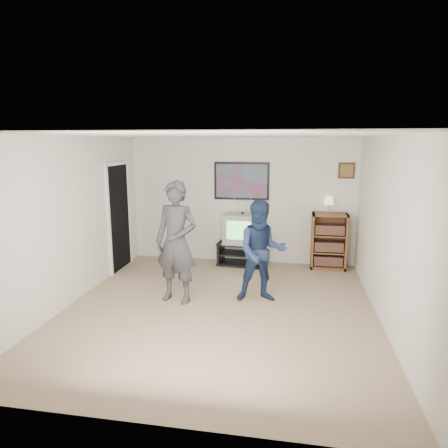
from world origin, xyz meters
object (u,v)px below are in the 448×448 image
(crt_television, at_px, (242,228))
(person_short, at_px, (262,252))
(media_stand, at_px, (241,254))
(person_tall, at_px, (176,242))
(bookshelf, at_px, (329,241))

(crt_television, bearing_deg, person_short, -69.98)
(media_stand, xyz_separation_m, person_tall, (-0.73, -2.00, 0.70))
(person_short, bearing_deg, bookshelf, 46.69)
(crt_television, xyz_separation_m, person_short, (0.52, -1.78, 0.04))
(crt_television, relative_size, bookshelf, 0.63)
(crt_television, distance_m, bookshelf, 1.68)
(person_tall, xyz_separation_m, person_short, (1.27, 0.22, -0.15))
(crt_television, bearing_deg, media_stand, -176.23)
(bookshelf, bearing_deg, crt_television, -178.28)
(media_stand, distance_m, crt_television, 0.52)
(crt_television, distance_m, person_tall, 2.15)
(bookshelf, relative_size, person_short, 0.69)
(media_stand, bearing_deg, person_short, -67.66)
(crt_television, distance_m, person_short, 1.85)
(bookshelf, xyz_separation_m, person_short, (-1.15, -1.83, 0.24))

